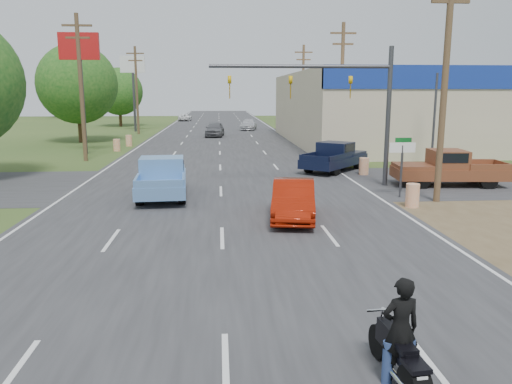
{
  "coord_description": "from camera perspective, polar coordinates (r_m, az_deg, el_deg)",
  "views": [
    {
      "loc": [
        -0.06,
        -7.9,
        4.7
      ],
      "look_at": [
        1.21,
        9.22,
        1.3
      ],
      "focal_mm": 35.0,
      "sensor_mm": 36.0,
      "label": 1
    }
  ],
  "objects": [
    {
      "name": "utility_pole_3",
      "position": [
        57.7,
        5.4,
        11.77
      ],
      "size": [
        2.0,
        0.28,
        10.0
      ],
      "color": "#4C3823",
      "rests_on": "ground"
    },
    {
      "name": "barrel_3",
      "position": [
        46.8,
        -14.33,
        5.71
      ],
      "size": [
        0.56,
        0.56,
        1.0
      ],
      "primitive_type": "cylinder",
      "color": "orange",
      "rests_on": "ground"
    },
    {
      "name": "pole_sign_left_far",
      "position": [
        64.79,
        -13.89,
        13.07
      ],
      "size": [
        3.0,
        0.35,
        9.2
      ],
      "color": "#3F3F44",
      "rests_on": "ground"
    },
    {
      "name": "distant_car_silver",
      "position": [
        65.79,
        -0.86,
        7.71
      ],
      "size": [
        2.66,
        5.0,
        1.38
      ],
      "primitive_type": "imported",
      "rotation": [
        0.0,
        0.0,
        -0.16
      ],
      "color": "silver",
      "rests_on": "ground"
    },
    {
      "name": "rider",
      "position": [
        8.71,
        16.15,
        -15.37
      ],
      "size": [
        0.67,
        0.48,
        1.74
      ],
      "primitive_type": "imported",
      "rotation": [
        0.0,
        0.0,
        3.24
      ],
      "color": "black",
      "rests_on": "ground"
    },
    {
      "name": "cross_road",
      "position": [
        26.32,
        -4.06,
        0.91
      ],
      "size": [
        120.0,
        10.0,
        0.02
      ],
      "primitive_type": "cube",
      "color": "#2D2D30",
      "rests_on": "ground"
    },
    {
      "name": "blue_pickup",
      "position": [
        23.4,
        -10.66,
        1.73
      ],
      "size": [
        2.47,
        5.65,
        1.83
      ],
      "rotation": [
        0.0,
        0.0,
        0.06
      ],
      "color": "black",
      "rests_on": "ground"
    },
    {
      "name": "utility_pole_6",
      "position": [
        60.64,
        -13.49,
        11.49
      ],
      "size": [
        2.0,
        0.28,
        10.0
      ],
      "color": "#4C3823",
      "rests_on": "ground"
    },
    {
      "name": "ground",
      "position": [
        9.19,
        -3.49,
        -19.58
      ],
      "size": [
        200.0,
        200.0,
        0.0
      ],
      "primitive_type": "plane",
      "color": "#2E471C",
      "rests_on": "ground"
    },
    {
      "name": "street_name_sign",
      "position": [
        25.21,
        16.39,
        3.7
      ],
      "size": [
        0.8,
        0.08,
        2.61
      ],
      "color": "#3F3F44",
      "rests_on": "ground"
    },
    {
      "name": "barrel_2",
      "position": [
        42.95,
        -15.63,
        5.18
      ],
      "size": [
        0.56,
        0.56,
        1.0
      ],
      "primitive_type": "cylinder",
      "color": "orange",
      "rests_on": "ground"
    },
    {
      "name": "barrel_1",
      "position": [
        29.93,
        12.23,
        2.88
      ],
      "size": [
        0.56,
        0.56,
        1.0
      ],
      "primitive_type": "cylinder",
      "color": "orange",
      "rests_on": "ground"
    },
    {
      "name": "lane_sign",
      "position": [
        23.57,
        16.33,
        3.93
      ],
      "size": [
        1.2,
        0.08,
        2.52
      ],
      "color": "#3F3F44",
      "rests_on": "ground"
    },
    {
      "name": "pole_sign_left_near",
      "position": [
        41.32,
        -19.49,
        14.01
      ],
      "size": [
        3.0,
        0.35,
        9.2
      ],
      "color": "#3F3F44",
      "rests_on": "ground"
    },
    {
      "name": "barrel_0",
      "position": [
        21.88,
        17.45,
        -0.39
      ],
      "size": [
        0.56,
        0.56,
        1.0
      ],
      "primitive_type": "cylinder",
      "color": "orange",
      "rests_on": "ground"
    },
    {
      "name": "distant_car_grey",
      "position": [
        55.66,
        -4.73,
        7.16
      ],
      "size": [
        2.32,
        4.87,
        1.61
      ],
      "primitive_type": "imported",
      "rotation": [
        0.0,
        0.0,
        -0.09
      ],
      "color": "#5D5D62",
      "rests_on": "ground"
    },
    {
      "name": "tree_2",
      "position": [
        75.24,
        -15.38,
        11.01
      ],
      "size": [
        6.72,
        6.72,
        8.32
      ],
      "color": "#422D19",
      "rests_on": "ground"
    },
    {
      "name": "main_road",
      "position": [
        48.13,
        -4.18,
        5.58
      ],
      "size": [
        15.0,
        180.0,
        0.02
      ],
      "primitive_type": "cube",
      "color": "#2D2D30",
      "rests_on": "ground"
    },
    {
      "name": "red_convertible",
      "position": [
        18.94,
        4.3,
        -0.93
      ],
      "size": [
        2.19,
        4.6,
        1.46
      ],
      "primitive_type": "imported",
      "rotation": [
        0.0,
        0.0,
        -0.15
      ],
      "color": "maroon",
      "rests_on": "ground"
    },
    {
      "name": "tree_6",
      "position": [
        107.18,
        -20.91,
        11.45
      ],
      "size": [
        8.82,
        8.82,
        10.92
      ],
      "color": "#422D19",
      "rests_on": "ground"
    },
    {
      "name": "utility_pole_2",
      "position": [
        40.06,
        9.76,
        11.93
      ],
      "size": [
        2.0,
        0.28,
        10.0
      ],
      "color": "#4C3823",
      "rests_on": "ground"
    },
    {
      "name": "tree_1",
      "position": [
        51.68,
        -19.74,
        11.53
      ],
      "size": [
        7.56,
        7.56,
        9.36
      ],
      "color": "#422D19",
      "rests_on": "ground"
    },
    {
      "name": "motorcycle",
      "position": [
        8.86,
        16.12,
        -17.91
      ],
      "size": [
        0.62,
        2.02,
        1.02
      ],
      "rotation": [
        0.0,
        0.0,
        0.1
      ],
      "color": "black",
      "rests_on": "ground"
    },
    {
      "name": "dirt_verge",
      "position": [
        21.56,
        26.77,
        -2.6
      ],
      "size": [
        8.0,
        18.0,
        0.01
      ],
      "primitive_type": "cube",
      "color": "brown",
      "rests_on": "ground"
    },
    {
      "name": "utility_pole_1",
      "position": [
        22.99,
        20.8,
        12.03
      ],
      "size": [
        2.0,
        0.28,
        10.0
      ],
      "color": "#4C3823",
      "rests_on": "ground"
    },
    {
      "name": "signal_mast",
      "position": [
        25.58,
        9.22,
        11.29
      ],
      "size": [
        9.12,
        0.4,
        7.0
      ],
      "color": "#3F3F44",
      "rests_on": "ground"
    },
    {
      "name": "utility_pole_5",
      "position": [
        37.12,
        -19.39,
        11.54
      ],
      "size": [
        2.0,
        0.28,
        10.0
      ],
      "color": "#4C3823",
      "rests_on": "ground"
    },
    {
      "name": "distant_car_white",
      "position": [
        88.45,
        -8.11,
        8.43
      ],
      "size": [
        2.36,
        4.42,
        1.18
      ],
      "primitive_type": "imported",
      "rotation": [
        0.0,
        0.0,
        3.05
      ],
      "color": "white",
      "rests_on": "ground"
    },
    {
      "name": "navy_pickup",
      "position": [
        31.13,
        9.06,
        4.05
      ],
      "size": [
        5.0,
        5.43,
        1.77
      ],
      "rotation": [
        0.0,
        0.0,
        -0.69
      ],
      "color": "black",
      "rests_on": "ground"
    },
    {
      "name": "tree_5",
      "position": [
        107.21,
        12.28,
        11.59
      ],
      "size": [
        7.98,
        7.98,
        9.88
      ],
      "color": "#422D19",
      "rests_on": "ground"
    },
    {
      "name": "brown_pickup",
      "position": [
        27.54,
        20.93,
        2.61
      ],
      "size": [
        5.76,
        2.65,
        1.85
      ],
      "rotation": [
        0.0,
        0.0,
        1.48
      ],
      "color": "black",
      "rests_on": "ground"
    }
  ]
}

